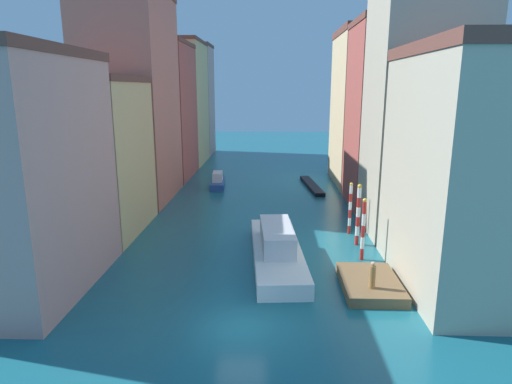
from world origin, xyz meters
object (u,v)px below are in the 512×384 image
mooring_pole_0 (363,229)px  gondola_black (312,186)px  mooring_pole_1 (358,214)px  vaporetto_white (277,248)px  person_on_dock (372,276)px  waterfront_dock (370,284)px  motorboat_0 (218,182)px  mooring_pole_2 (350,208)px

mooring_pole_0 → gondola_black: (-1.47, 22.80, -2.03)m
mooring_pole_1 → vaporetto_white: (-6.11, -3.28, -1.54)m
mooring_pole_0 → gondola_black: bearing=93.7°
mooring_pole_1 → gondola_black: 19.97m
person_on_dock → waterfront_dock: bearing=81.6°
gondola_black → motorboat_0: (-11.29, -0.33, 0.46)m
waterfront_dock → motorboat_0: motorboat_0 is taller
vaporetto_white → motorboat_0: vaporetto_white is taller
mooring_pole_1 → mooring_pole_2: 2.62m
person_on_dock → motorboat_0: person_on_dock is taller
mooring_pole_1 → gondola_black: size_ratio=0.48×
person_on_dock → vaporetto_white: 7.64m
mooring_pole_2 → vaporetto_white: 8.48m
mooring_pole_0 → vaporetto_white: size_ratio=0.35×
mooring_pole_1 → gondola_black: (-1.69, 19.78, -2.20)m
gondola_black → mooring_pole_0: bearing=-86.3°
mooring_pole_2 → motorboat_0: size_ratio=0.80×
waterfront_dock → motorboat_0: 29.69m
waterfront_dock → mooring_pole_0: size_ratio=1.15×
mooring_pole_0 → motorboat_0: size_ratio=0.82×
motorboat_0 → person_on_dock: bearing=-66.6°
mooring_pole_1 → vaporetto_white: mooring_pole_1 is taller
mooring_pole_0 → mooring_pole_1: bearing=85.8°
vaporetto_white → gondola_black: (4.42, 23.05, -0.66)m
mooring_pole_1 → mooring_pole_2: size_ratio=1.10×
person_on_dock → mooring_pole_0: bearing=84.2°
waterfront_dock → gondola_black: bearing=92.2°
vaporetto_white → gondola_black: 23.48m
mooring_pole_0 → mooring_pole_1: 3.03m
mooring_pole_0 → mooring_pole_2: size_ratio=1.03×
vaporetto_white → motorboat_0: size_ratio=2.37×
mooring_pole_0 → motorboat_0: 25.88m
person_on_dock → mooring_pole_2: 11.41m
person_on_dock → mooring_pole_2: (0.67, 11.36, 0.82)m
gondola_black → mooring_pole_2: bearing=-84.8°
waterfront_dock → person_on_dock: size_ratio=3.21×
mooring_pole_2 → vaporetto_white: bearing=-135.4°
person_on_dock → gondola_black: bearing=91.8°
waterfront_dock → mooring_pole_1: 7.86m
gondola_black → motorboat_0: motorboat_0 is taller
gondola_black → motorboat_0: 11.30m
waterfront_dock → mooring_pole_2: bearing=87.3°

